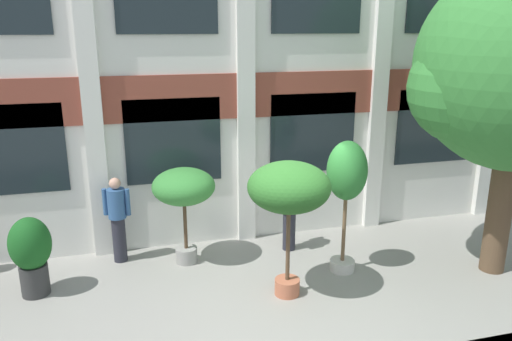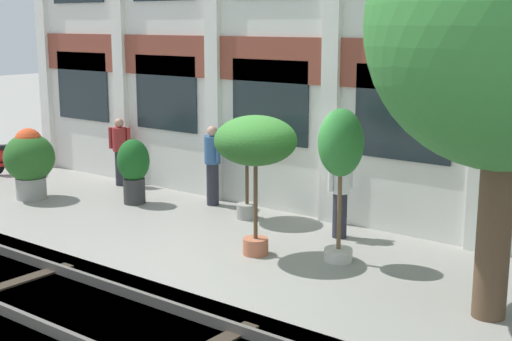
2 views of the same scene
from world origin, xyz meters
name	(u,v)px [view 2 (image 2 of 2)]	position (x,y,z in m)	size (l,w,h in m)	color
ground_plane	(239,258)	(0.00, 0.00, 0.00)	(80.00, 80.00, 0.00)	gray
apartment_facade	(341,21)	(0.00, 3.07, 3.86)	(18.11, 0.64, 7.76)	silver
rail_tracks	(94,325)	(0.00, -3.04, -0.13)	(25.75, 2.80, 0.43)	#5B5449
broadleaf_tree	(508,34)	(4.15, 0.17, 3.69)	(3.70, 3.53, 5.60)	brown
potted_plant_terracotta_small	(256,144)	(0.11, 0.32, 1.88)	(1.37, 1.37, 2.35)	#B76647
potted_plant_glazed_jar	(133,167)	(-4.07, 1.43, 0.80)	(0.69, 0.69, 1.40)	#333333
potted_plant_tall_urn	(247,145)	(-1.41, 1.98, 1.48)	(1.19, 1.19, 1.89)	gray
potted_plant_fluted_column	(29,159)	(-6.20, 0.32, 0.89)	(1.10, 1.10, 1.57)	gray
potted_plant_low_pan	(341,151)	(1.39, 0.87, 1.82)	(0.73, 0.73, 2.51)	beige
scooter_near_curb	(10,158)	(-8.79, 1.51, 0.44)	(0.93, 1.13, 0.98)	black
resident_by_doorway	(340,193)	(0.71, 2.02, 0.83)	(0.34, 0.50, 1.55)	#282833
resident_watching_tracks	(120,150)	(-5.64, 2.44, 0.86)	(0.47, 0.34, 1.61)	#282833
resident_near_plants	(212,163)	(-2.65, 2.37, 0.92)	(0.51, 0.34, 1.70)	#282833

